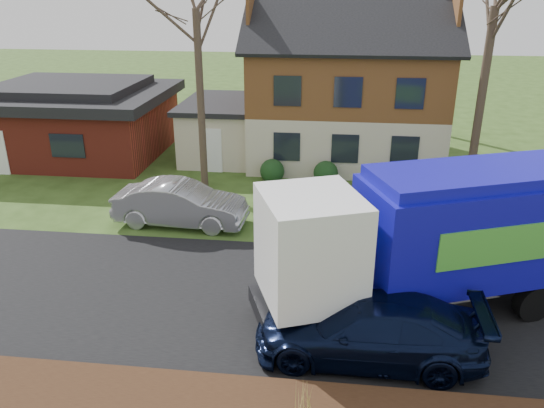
# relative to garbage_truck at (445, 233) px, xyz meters

# --- Properties ---
(ground) EXTENTS (120.00, 120.00, 0.00)m
(ground) POSITION_rel_garbage_truck_xyz_m (-4.41, -0.06, -2.29)
(ground) COLOR #2E4517
(ground) RESTS_ON ground
(road) EXTENTS (80.00, 7.00, 0.02)m
(road) POSITION_rel_garbage_truck_xyz_m (-4.41, -0.06, -2.28)
(road) COLOR black
(road) RESTS_ON ground
(main_house) EXTENTS (12.95, 8.95, 9.26)m
(main_house) POSITION_rel_garbage_truck_xyz_m (-2.92, 13.85, 1.73)
(main_house) COLOR #C0B49B
(main_house) RESTS_ON ground
(ranch_house) EXTENTS (9.80, 8.20, 3.70)m
(ranch_house) POSITION_rel_garbage_truck_xyz_m (-16.41, 12.94, -0.48)
(ranch_house) COLOR maroon
(ranch_house) RESTS_ON ground
(garbage_truck) EXTENTS (9.56, 5.62, 3.98)m
(garbage_truck) POSITION_rel_garbage_truck_xyz_m (0.00, 0.00, 0.00)
(garbage_truck) COLOR black
(garbage_truck) RESTS_ON ground
(silver_sedan) EXTENTS (4.94, 1.98, 1.60)m
(silver_sedan) POSITION_rel_garbage_truck_xyz_m (-8.42, 4.68, -1.50)
(silver_sedan) COLOR #A5A6AC
(silver_sedan) RESTS_ON ground
(navy_wagon) EXTENTS (5.39, 2.29, 1.55)m
(navy_wagon) POSITION_rel_garbage_truck_xyz_m (-1.94, -2.22, -1.52)
(navy_wagon) COLOR black
(navy_wagon) RESTS_ON ground
(grass_clump_mid) EXTENTS (0.37, 0.31, 1.04)m
(grass_clump_mid) POSITION_rel_garbage_truck_xyz_m (-3.22, -4.92, -1.48)
(grass_clump_mid) COLOR tan
(grass_clump_mid) RESTS_ON mulch_verge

